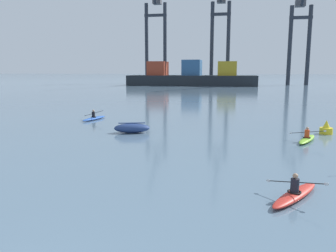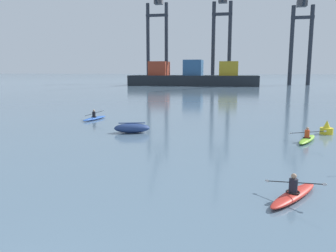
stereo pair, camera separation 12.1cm
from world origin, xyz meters
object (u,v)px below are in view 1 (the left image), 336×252
object	(u,v)px
gantry_crane_east_mid	(300,30)
kayak_lime	(307,139)
container_barge	(192,77)
channel_buoy	(326,129)
kayak_blue	(94,118)
gantry_crane_west	(155,30)
capsized_dinghy	(132,128)
kayak_red	(295,194)
gantry_crane_west_mid	(220,28)

from	to	relation	value
gantry_crane_east_mid	kayak_lime	bearing A→B (deg)	-99.08
container_barge	channel_buoy	bearing A→B (deg)	-75.51
gantry_crane_east_mid	kayak_blue	size ratio (longest dim) A/B	9.99
gantry_crane_west	channel_buoy	distance (m)	97.96
gantry_crane_east_mid	kayak_blue	xyz separation A→B (m)	(-31.29, -80.36, -16.26)
container_barge	channel_buoy	distance (m)	77.73
gantry_crane_east_mid	kayak_lime	xyz separation A→B (m)	(-13.84, -86.60, -16.26)
capsized_dinghy	kayak_lime	xyz separation A→B (m)	(12.03, -0.63, -0.18)
channel_buoy	gantry_crane_west	bearing A→B (deg)	110.73
gantry_crane_west	kayak_lime	bearing A→B (deg)	-70.91
channel_buoy	kayak_red	xyz separation A→B (m)	(-4.30, -13.49, -0.19)
container_barge	kayak_blue	world-z (taller)	container_barge
gantry_crane_west_mid	kayak_blue	bearing A→B (deg)	-95.08
capsized_dinghy	kayak_lime	world-z (taller)	kayak_lime
capsized_dinghy	channel_buoy	bearing A→B (deg)	9.66
container_barge	channel_buoy	xyz separation A→B (m)	(19.44, -75.23, -2.20)
capsized_dinghy	kayak_blue	xyz separation A→B (m)	(-5.42, 5.62, -0.18)
gantry_crane_west	capsized_dinghy	size ratio (longest dim) A/B	13.42
gantry_crane_west	kayak_lime	xyz separation A→B (m)	(32.22, -93.08, -18.07)
container_barge	gantry_crane_west	xyz separation A→B (m)	(-14.65, 14.86, 15.69)
capsized_dinghy	kayak_red	distance (m)	14.70
capsized_dinghy	kayak_red	xyz separation A→B (m)	(9.61, -11.13, -0.18)
kayak_lime	kayak_red	distance (m)	10.78
channel_buoy	kayak_red	world-z (taller)	channel_buoy
capsized_dinghy	kayak_blue	world-z (taller)	kayak_blue
container_barge	gantry_crane_west	distance (m)	26.11
container_barge	gantry_crane_east_mid	bearing A→B (deg)	14.94
gantry_crane_west_mid	capsized_dinghy	xyz separation A→B (m)	(-1.99, -88.89, -17.55)
gantry_crane_west	gantry_crane_west_mid	distance (m)	22.46
channel_buoy	gantry_crane_east_mid	bearing A→B (deg)	81.85
gantry_crane_west	channel_buoy	xyz separation A→B (m)	(34.09, -90.08, -17.89)
kayak_red	kayak_blue	xyz separation A→B (m)	(-15.02, 16.74, 0.00)
container_barge	gantry_crane_west	size ratio (longest dim) A/B	1.01
kayak_blue	gantry_crane_west	bearing A→B (deg)	99.65
gantry_crane_west	kayak_red	size ratio (longest dim) A/B	11.75
capsized_dinghy	channel_buoy	world-z (taller)	channel_buoy
gantry_crane_west	gantry_crane_east_mid	world-z (taller)	gantry_crane_west
gantry_crane_west	capsized_dinghy	distance (m)	96.30
kayak_lime	gantry_crane_west_mid	bearing A→B (deg)	96.40
container_barge	gantry_crane_west_mid	distance (m)	20.49
gantry_crane_east_mid	kayak_blue	distance (m)	87.76
container_barge	kayak_red	world-z (taller)	container_barge
kayak_red	kayak_blue	distance (m)	22.49
gantry_crane_west	kayak_red	distance (m)	109.28
gantry_crane_east_mid	capsized_dinghy	xyz separation A→B (m)	(-25.87, -85.98, -16.09)
gantry_crane_west	gantry_crane_east_mid	distance (m)	46.54
gantry_crane_west_mid	kayak_red	world-z (taller)	gantry_crane_west_mid
gantry_crane_west_mid	channel_buoy	world-z (taller)	gantry_crane_west_mid
gantry_crane_west_mid	kayak_red	bearing A→B (deg)	-85.65
channel_buoy	capsized_dinghy	bearing A→B (deg)	-170.34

